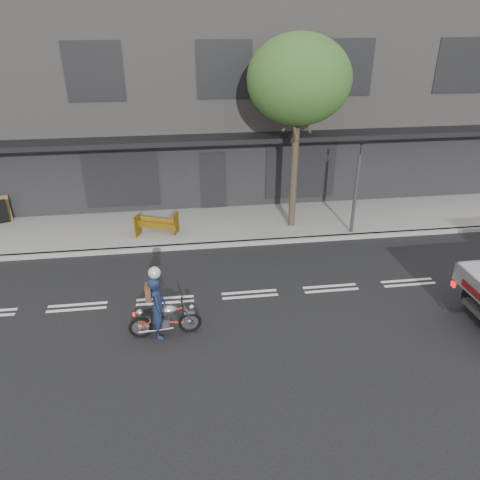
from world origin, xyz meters
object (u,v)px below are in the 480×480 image
rider (158,307)px  construction_barrier (156,226)px  traffic_light_pole (355,192)px  motorcycle (165,318)px  street_tree (299,80)px

rider → construction_barrier: 5.37m
traffic_light_pole → motorcycle: traffic_light_pole is taller
street_tree → motorcycle: (-4.56, -5.71, -4.80)m
traffic_light_pole → motorcycle: 8.25m
motorcycle → construction_barrier: size_ratio=1.27×
traffic_light_pole → motorcycle: bearing=-143.5°
traffic_light_pole → rider: 8.33m
rider → construction_barrier: size_ratio=1.17×
street_tree → motorcycle: size_ratio=3.72×
street_tree → construction_barrier: bearing=-175.8°
street_tree → construction_barrier: size_ratio=4.71×
traffic_light_pole → rider: (-6.71, -4.86, -0.82)m
rider → street_tree: bearing=-42.0°
street_tree → traffic_light_pole: street_tree is taller
construction_barrier → street_tree: bearing=4.2°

